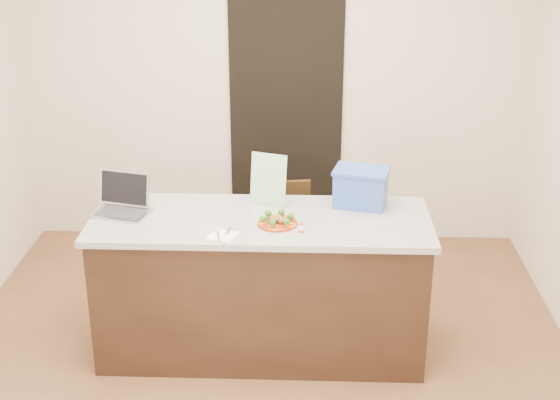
{
  "coord_description": "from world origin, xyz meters",
  "views": [
    {
      "loc": [
        0.28,
        -4.05,
        2.82
      ],
      "look_at": [
        0.12,
        0.2,
        1.06
      ],
      "focal_mm": 50.0,
      "sensor_mm": 36.0,
      "label": 1
    }
  ],
  "objects_px": {
    "blue_box": "(361,187)",
    "chair": "(283,236)",
    "napkin": "(222,236)",
    "yogurt_bottle": "(301,230)",
    "island": "(261,285)",
    "plate": "(277,223)",
    "laptop": "(123,201)"
  },
  "relations": [
    {
      "from": "plate",
      "to": "yogurt_bottle",
      "type": "distance_m",
      "value": 0.2
    },
    {
      "from": "napkin",
      "to": "chair",
      "type": "bearing_deg",
      "value": 71.31
    },
    {
      "from": "yogurt_bottle",
      "to": "chair",
      "type": "relative_size",
      "value": 0.08
    },
    {
      "from": "island",
      "to": "plate",
      "type": "xyz_separation_m",
      "value": [
        0.1,
        -0.09,
        0.47
      ]
    },
    {
      "from": "island",
      "to": "plate",
      "type": "bearing_deg",
      "value": -40.2
    },
    {
      "from": "island",
      "to": "chair",
      "type": "bearing_deg",
      "value": 80.56
    },
    {
      "from": "yogurt_bottle",
      "to": "laptop",
      "type": "xyz_separation_m",
      "value": [
        -1.1,
        0.31,
        0.04
      ]
    },
    {
      "from": "island",
      "to": "yogurt_bottle",
      "type": "xyz_separation_m",
      "value": [
        0.25,
        -0.22,
        0.49
      ]
    },
    {
      "from": "blue_box",
      "to": "island",
      "type": "bearing_deg",
      "value": -146.37
    },
    {
      "from": "blue_box",
      "to": "napkin",
      "type": "bearing_deg",
      "value": -135.64
    },
    {
      "from": "napkin",
      "to": "plate",
      "type": "bearing_deg",
      "value": 29.96
    },
    {
      "from": "island",
      "to": "yogurt_bottle",
      "type": "height_order",
      "value": "yogurt_bottle"
    },
    {
      "from": "napkin",
      "to": "yogurt_bottle",
      "type": "relative_size",
      "value": 2.16
    },
    {
      "from": "plate",
      "to": "blue_box",
      "type": "xyz_separation_m",
      "value": [
        0.51,
        0.32,
        0.11
      ]
    },
    {
      "from": "yogurt_bottle",
      "to": "blue_box",
      "type": "relative_size",
      "value": 0.18
    },
    {
      "from": "laptop",
      "to": "yogurt_bottle",
      "type": "bearing_deg",
      "value": -1.14
    },
    {
      "from": "chair",
      "to": "laptop",
      "type": "bearing_deg",
      "value": -157.46
    },
    {
      "from": "island",
      "to": "blue_box",
      "type": "height_order",
      "value": "blue_box"
    },
    {
      "from": "blue_box",
      "to": "chair",
      "type": "bearing_deg",
      "value": 152.27
    },
    {
      "from": "island",
      "to": "plate",
      "type": "height_order",
      "value": "plate"
    },
    {
      "from": "plate",
      "to": "blue_box",
      "type": "relative_size",
      "value": 0.63
    },
    {
      "from": "laptop",
      "to": "chair",
      "type": "height_order",
      "value": "laptop"
    },
    {
      "from": "napkin",
      "to": "laptop",
      "type": "relative_size",
      "value": 0.38
    },
    {
      "from": "plate",
      "to": "laptop",
      "type": "distance_m",
      "value": 0.98
    },
    {
      "from": "laptop",
      "to": "plate",
      "type": "bearing_deg",
      "value": 4.32
    },
    {
      "from": "island",
      "to": "plate",
      "type": "relative_size",
      "value": 8.58
    },
    {
      "from": "plate",
      "to": "island",
      "type": "bearing_deg",
      "value": 139.8
    },
    {
      "from": "chair",
      "to": "plate",
      "type": "bearing_deg",
      "value": -99.04
    },
    {
      "from": "napkin",
      "to": "laptop",
      "type": "height_order",
      "value": "laptop"
    },
    {
      "from": "island",
      "to": "blue_box",
      "type": "relative_size",
      "value": 5.43
    },
    {
      "from": "plate",
      "to": "chair",
      "type": "height_order",
      "value": "plate"
    },
    {
      "from": "plate",
      "to": "chair",
      "type": "xyz_separation_m",
      "value": [
        0.01,
        0.75,
        -0.43
      ]
    }
  ]
}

